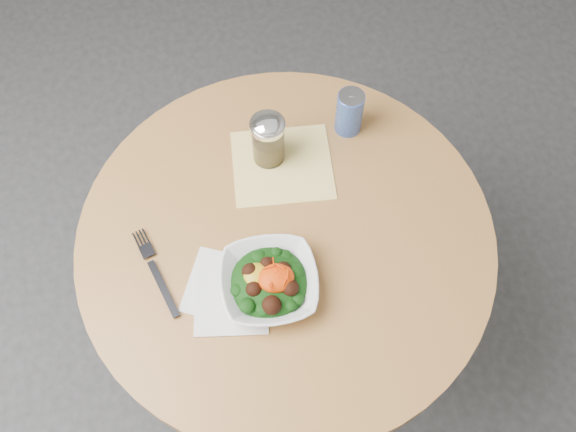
% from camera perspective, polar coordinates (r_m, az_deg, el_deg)
% --- Properties ---
extents(ground, '(6.00, 6.00, 0.00)m').
position_cam_1_polar(ground, '(2.07, -0.14, -10.99)').
color(ground, '#2C2C2E').
rests_on(ground, ground).
extents(table, '(0.90, 0.90, 0.75)m').
position_cam_1_polar(table, '(1.55, -0.18, -4.91)').
color(table, black).
rests_on(table, ground).
extents(cloth_napkin, '(0.25, 0.23, 0.00)m').
position_cam_1_polar(cloth_napkin, '(1.46, -0.51, 4.55)').
color(cloth_napkin, '#E0AD0B').
rests_on(cloth_napkin, table).
extents(paper_napkins, '(0.20, 0.22, 0.00)m').
position_cam_1_polar(paper_napkins, '(1.32, -5.39, -6.84)').
color(paper_napkins, silver).
rests_on(paper_napkins, table).
extents(salad_bowl, '(0.22, 0.22, 0.07)m').
position_cam_1_polar(salad_bowl, '(1.30, -1.69, -5.90)').
color(salad_bowl, silver).
rests_on(salad_bowl, table).
extents(fork, '(0.07, 0.22, 0.00)m').
position_cam_1_polar(fork, '(1.36, -11.75, -4.68)').
color(fork, black).
rests_on(fork, table).
extents(spice_shaker, '(0.08, 0.08, 0.14)m').
position_cam_1_polar(spice_shaker, '(1.42, -1.78, 6.83)').
color(spice_shaker, silver).
rests_on(spice_shaker, table).
extents(beverage_can, '(0.06, 0.06, 0.12)m').
position_cam_1_polar(beverage_can, '(1.48, 5.48, 9.18)').
color(beverage_can, navy).
rests_on(beverage_can, table).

